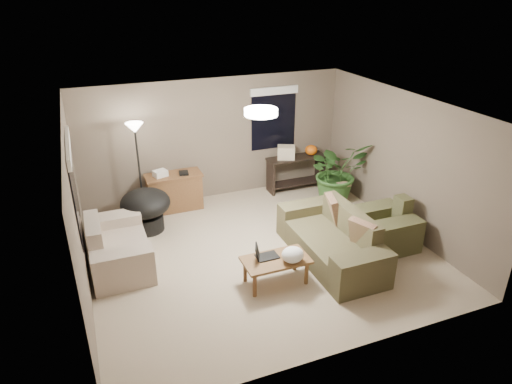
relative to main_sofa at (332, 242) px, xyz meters
name	(u,v)px	position (x,y,z in m)	size (l,w,h in m)	color
room_shell	(261,186)	(-1.05, 0.58, 0.96)	(5.50, 5.50, 5.50)	tan
main_sofa	(332,242)	(0.00, 0.00, 0.00)	(0.95, 2.20, 0.85)	#48432B
throw_pillows	(348,221)	(0.26, 0.00, 0.36)	(0.39, 1.40, 0.47)	#8C7251
loveseat	(117,249)	(-3.32, 1.09, 0.00)	(0.90, 1.60, 0.85)	#BDB4A1
armchair	(383,229)	(1.04, 0.06, 0.00)	(0.95, 1.00, 0.85)	brown
coffee_table	(276,262)	(-1.14, -0.29, 0.06)	(1.00, 0.55, 0.42)	brown
laptop	(263,254)	(-1.31, -0.19, 0.19)	(0.40, 0.24, 0.24)	black
plastic_bag	(293,255)	(-0.94, -0.44, 0.24)	(0.33, 0.30, 0.23)	white
desk	(175,192)	(-2.02, 2.74, 0.08)	(1.10, 0.50, 0.75)	brown
desk_papers	(165,173)	(-2.18, 2.73, 0.51)	(0.71, 0.31, 0.12)	silver
console_table	(296,170)	(0.67, 2.74, 0.14)	(1.30, 0.40, 0.75)	black
pumpkin	(311,150)	(1.02, 2.74, 0.56)	(0.27, 0.27, 0.22)	orange
cardboard_box	(286,152)	(0.42, 2.74, 0.59)	(0.36, 0.27, 0.27)	beige
papasan_chair	(146,207)	(-2.69, 2.07, 0.17)	(1.19, 1.19, 0.80)	black
floor_lamp	(136,140)	(-2.67, 2.56, 1.30)	(0.32, 0.32, 1.91)	black
ceiling_fixture	(261,112)	(-1.05, 0.58, 2.15)	(0.50, 0.50, 0.10)	white
houseplant	(337,178)	(1.17, 1.88, 0.22)	(1.19, 1.32, 1.03)	#2D5923
cat_scratching_post	(343,196)	(1.18, 1.61, -0.08)	(0.32, 0.32, 0.50)	tan
window_left	(72,172)	(-3.77, 0.88, 1.49)	(0.05, 1.56, 1.33)	black
window_back	(274,108)	(0.25, 3.06, 1.49)	(1.06, 0.05, 1.33)	black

